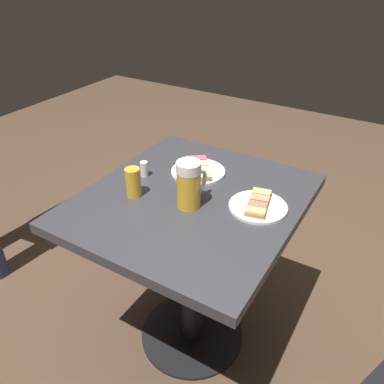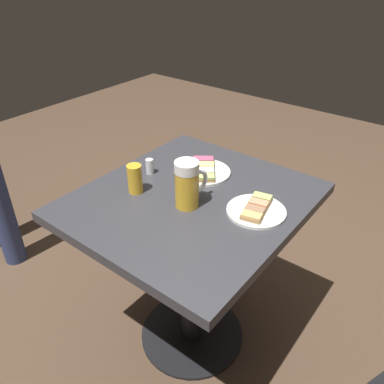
{
  "view_description": "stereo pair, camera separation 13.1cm",
  "coord_description": "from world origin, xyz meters",
  "px_view_note": "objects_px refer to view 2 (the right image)",
  "views": [
    {
      "loc": [
        -0.58,
        0.95,
        1.44
      ],
      "look_at": [
        0.0,
        0.0,
        0.74
      ],
      "focal_mm": 36.3,
      "sensor_mm": 36.0,
      "label": 1
    },
    {
      "loc": [
        -0.68,
        0.88,
        1.44
      ],
      "look_at": [
        0.0,
        0.0,
        0.74
      ],
      "focal_mm": 36.3,
      "sensor_mm": 36.0,
      "label": 2
    }
  ],
  "objects_px": {
    "plate_far": "(256,210)",
    "salt_shaker": "(150,166)",
    "plate_near": "(203,171)",
    "beer_glass_small": "(135,179)",
    "beer_mug": "(188,184)"
  },
  "relations": [
    {
      "from": "plate_far",
      "to": "salt_shaker",
      "type": "bearing_deg",
      "value": 2.7
    },
    {
      "from": "plate_near",
      "to": "plate_far",
      "type": "bearing_deg",
      "value": 160.27
    },
    {
      "from": "beer_glass_small",
      "to": "salt_shaker",
      "type": "relative_size",
      "value": 1.78
    },
    {
      "from": "plate_far",
      "to": "beer_glass_small",
      "type": "xyz_separation_m",
      "value": [
        0.39,
        0.15,
        0.04
      ]
    },
    {
      "from": "beer_mug",
      "to": "salt_shaker",
      "type": "height_order",
      "value": "beer_mug"
    },
    {
      "from": "beer_glass_small",
      "to": "plate_far",
      "type": "bearing_deg",
      "value": -159.56
    },
    {
      "from": "plate_far",
      "to": "beer_mug",
      "type": "distance_m",
      "value": 0.23
    },
    {
      "from": "plate_far",
      "to": "beer_mug",
      "type": "relative_size",
      "value": 1.19
    },
    {
      "from": "plate_near",
      "to": "salt_shaker",
      "type": "distance_m",
      "value": 0.2
    },
    {
      "from": "beer_mug",
      "to": "plate_far",
      "type": "bearing_deg",
      "value": -153.47
    },
    {
      "from": "beer_mug",
      "to": "salt_shaker",
      "type": "xyz_separation_m",
      "value": [
        0.25,
        -0.08,
        -0.05
      ]
    },
    {
      "from": "plate_near",
      "to": "plate_far",
      "type": "relative_size",
      "value": 1.07
    },
    {
      "from": "plate_near",
      "to": "beer_glass_small",
      "type": "bearing_deg",
      "value": 66.63
    },
    {
      "from": "salt_shaker",
      "to": "plate_near",
      "type": "bearing_deg",
      "value": -142.14
    },
    {
      "from": "plate_near",
      "to": "beer_glass_small",
      "type": "height_order",
      "value": "beer_glass_small"
    }
  ]
}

